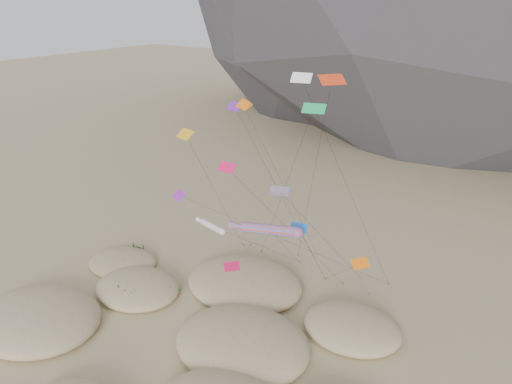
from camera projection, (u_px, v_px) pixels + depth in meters
ground at (185, 359)px, 52.44m from camera, size 500.00×500.00×0.00m
dunes at (189, 332)px, 55.47m from camera, size 48.42×37.62×3.91m
dune_grass at (197, 335)px, 54.81m from camera, size 42.25×28.23×1.59m
kite_stakes at (307, 266)px, 70.12m from camera, size 22.34×4.03×0.30m
rainbow_tube_kite at (267, 229)px, 50.50m from camera, size 8.12×17.10×14.46m
white_tube_kite at (211, 226)px, 59.10m from camera, size 7.99×15.35×10.72m
orange_parafoil at (245, 107)px, 53.92m from camera, size 3.85×16.21×25.11m
multi_parafoil at (281, 192)px, 55.37m from camera, size 7.38×12.69×15.87m
delta_kites at (263, 164)px, 53.02m from camera, size 26.02×19.24×28.92m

